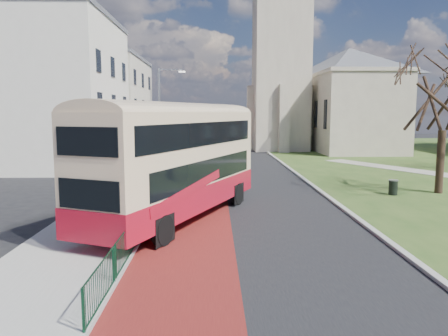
{
  "coord_description": "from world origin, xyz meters",
  "views": [
    {
      "loc": [
        -0.2,
        -16.73,
        4.72
      ],
      "look_at": [
        0.28,
        4.58,
        2.0
      ],
      "focal_mm": 35.0,
      "sensor_mm": 36.0,
      "label": 1
    }
  ],
  "objects_px": {
    "streetlamp": "(162,114)",
    "bus": "(178,157)",
    "litter_bin": "(393,187)",
    "winter_tree_near": "(445,80)"
  },
  "relations": [
    {
      "from": "bus",
      "to": "litter_bin",
      "type": "relative_size",
      "value": 13.82
    },
    {
      "from": "bus",
      "to": "streetlamp",
      "type": "bearing_deg",
      "value": 122.75
    },
    {
      "from": "streetlamp",
      "to": "litter_bin",
      "type": "height_order",
      "value": "streetlamp"
    },
    {
      "from": "streetlamp",
      "to": "bus",
      "type": "xyz_separation_m",
      "value": [
        2.57,
        -15.82,
        -1.78
      ]
    },
    {
      "from": "streetlamp",
      "to": "winter_tree_near",
      "type": "bearing_deg",
      "value": -29.73
    },
    {
      "from": "streetlamp",
      "to": "litter_bin",
      "type": "xyz_separation_m",
      "value": [
        14.39,
        -10.35,
        -4.12
      ]
    },
    {
      "from": "winter_tree_near",
      "to": "litter_bin",
      "type": "height_order",
      "value": "winter_tree_near"
    },
    {
      "from": "bus",
      "to": "litter_bin",
      "type": "height_order",
      "value": "bus"
    },
    {
      "from": "winter_tree_near",
      "to": "streetlamp",
      "type": "bearing_deg",
      "value": 150.27
    },
    {
      "from": "litter_bin",
      "to": "streetlamp",
      "type": "bearing_deg",
      "value": 144.27
    }
  ]
}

